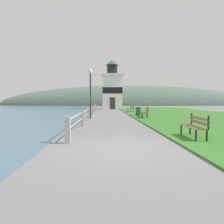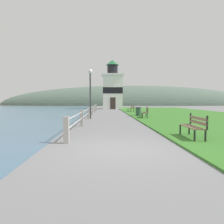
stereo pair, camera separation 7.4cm
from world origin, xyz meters
The scene contains 10 objects.
ground_plane centered at (0.00, 0.00, 0.00)m, with size 160.00×160.00×0.00m, color slate.
grass_verge centered at (7.90, 15.05, 0.03)m, with size 12.00×45.14×0.06m.
seawall_railing centered at (-1.80, 13.29, 0.54)m, with size 0.18×24.76×0.92m.
park_bench_near centered at (2.88, 1.66, 0.54)m, with size 0.54×1.67×0.94m.
park_bench_midway centered at (2.87, 11.51, 0.54)m, with size 0.74×1.98×0.94m.
park_bench_far centered at (2.93, 21.53, 0.54)m, with size 0.63×1.76×0.94m.
lighthouse centered at (0.85, 32.01, 3.56)m, with size 3.82×3.82×8.53m.
trash_bin centered at (2.61, 13.59, 0.42)m, with size 0.54×0.54×0.84m.
lamp_post centered at (-1.65, 11.10, 2.74)m, with size 0.36×0.36×3.96m.
distant_hillside centered at (8.00, 60.09, 0.00)m, with size 80.00×16.00×12.00m.
Camera 1 is at (-0.56, -6.41, 1.45)m, focal length 35.00 mm.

